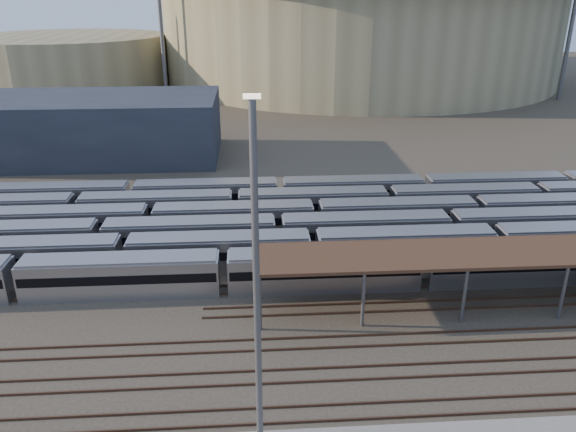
# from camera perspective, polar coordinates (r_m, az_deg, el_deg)

# --- Properties ---
(ground) EXTENTS (420.00, 420.00, 0.00)m
(ground) POSITION_cam_1_polar(r_m,az_deg,el_deg) (47.53, 7.11, -11.86)
(ground) COLOR #383026
(ground) RESTS_ON ground
(subway_trains) EXTENTS (126.01, 23.90, 3.60)m
(subway_trains) POSITION_cam_1_polar(r_m,az_deg,el_deg) (62.78, 4.40, -1.02)
(subway_trains) COLOR #A9A8AD
(subway_trains) RESTS_ON ground
(empty_tracks) EXTENTS (170.00, 9.62, 0.18)m
(empty_tracks) POSITION_cam_1_polar(r_m,az_deg,el_deg) (43.52, 8.35, -15.42)
(empty_tracks) COLOR #4C3323
(empty_tracks) RESTS_ON ground
(stadium) EXTENTS (124.00, 124.00, 32.50)m
(stadium) POSITION_cam_1_polar(r_m,az_deg,el_deg) (181.93, 7.11, 18.91)
(stadium) COLOR gray
(stadium) RESTS_ON ground
(secondary_arena) EXTENTS (56.00, 56.00, 14.00)m
(secondary_arena) POSITION_cam_1_polar(r_m,az_deg,el_deg) (177.37, -21.46, 14.45)
(secondary_arena) COLOR gray
(secondary_arena) RESTS_ON ground
(service_building) EXTENTS (42.00, 20.00, 10.00)m
(service_building) POSITION_cam_1_polar(r_m,az_deg,el_deg) (99.63, -19.48, 8.50)
(service_building) COLOR #1E232D
(service_building) RESTS_ON ground
(floodlight_0) EXTENTS (4.00, 1.00, 38.40)m
(floodlight_0) POSITION_cam_1_polar(r_m,az_deg,el_deg) (150.24, -12.87, 19.48)
(floodlight_0) COLOR #56575B
(floodlight_0) RESTS_ON ground
(floodlight_2) EXTENTS (4.00, 1.00, 38.40)m
(floodlight_2) POSITION_cam_1_polar(r_m,az_deg,el_deg) (159.29, 27.03, 17.86)
(floodlight_2) COLOR #56575B
(floodlight_2) RESTS_ON ground
(floodlight_3) EXTENTS (4.00, 1.00, 38.40)m
(floodlight_3) POSITION_cam_1_polar(r_m,az_deg,el_deg) (198.66, -4.61, 20.47)
(floodlight_3) COLOR #56575B
(floodlight_3) RESTS_ON ground
(yard_light_pole) EXTENTS (0.81, 0.36, 21.95)m
(yard_light_pole) POSITION_cam_1_polar(r_m,az_deg,el_deg) (29.24, -3.16, -9.25)
(yard_light_pole) COLOR #56575B
(yard_light_pole) RESTS_ON apron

